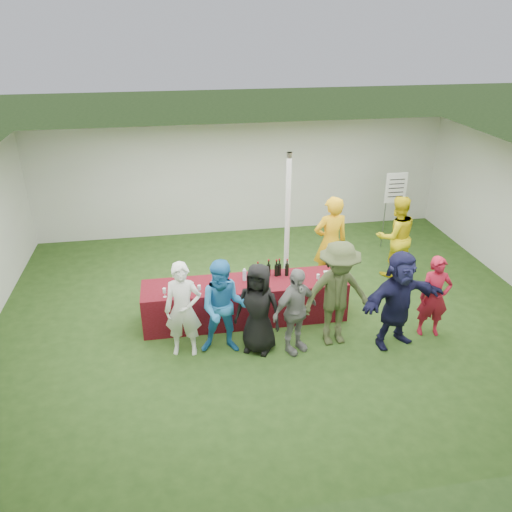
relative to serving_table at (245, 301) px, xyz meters
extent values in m
plane|color=#284719|center=(0.54, 0.07, -0.38)|extent=(60.00, 60.00, 0.00)
plane|color=white|center=(0.54, 4.07, 0.97)|extent=(10.00, 0.00, 10.00)
plane|color=white|center=(0.54, -3.93, 0.97)|extent=(10.00, 0.00, 10.00)
plane|color=white|center=(0.54, 0.07, 2.33)|extent=(10.00, 10.00, 0.00)
cylinder|color=silver|center=(1.04, 1.27, 0.98)|extent=(0.10, 0.10, 2.70)
cube|color=maroon|center=(0.00, 0.00, 0.00)|extent=(3.60, 0.80, 0.75)
cylinder|color=black|center=(0.25, 0.12, 0.48)|extent=(0.07, 0.07, 0.22)
cylinder|color=black|center=(0.25, 0.12, 0.64)|extent=(0.03, 0.03, 0.08)
cylinder|color=maroon|center=(0.25, 0.12, 0.69)|extent=(0.03, 0.03, 0.02)
cylinder|color=black|center=(0.46, 0.18, 0.48)|extent=(0.07, 0.07, 0.22)
cylinder|color=black|center=(0.46, 0.18, 0.64)|extent=(0.03, 0.03, 0.08)
cylinder|color=maroon|center=(0.46, 0.18, 0.69)|extent=(0.03, 0.03, 0.02)
cylinder|color=black|center=(0.59, 0.15, 0.48)|extent=(0.07, 0.07, 0.22)
cylinder|color=black|center=(0.59, 0.15, 0.64)|extent=(0.03, 0.03, 0.08)
cylinder|color=maroon|center=(0.59, 0.15, 0.69)|extent=(0.03, 0.03, 0.02)
cylinder|color=black|center=(0.65, 0.17, 0.48)|extent=(0.07, 0.07, 0.22)
cylinder|color=black|center=(0.65, 0.17, 0.64)|extent=(0.03, 0.03, 0.08)
cylinder|color=maroon|center=(0.65, 0.17, 0.69)|extent=(0.03, 0.03, 0.02)
cylinder|color=black|center=(0.79, 0.13, 0.48)|extent=(0.07, 0.07, 0.22)
cylinder|color=black|center=(0.79, 0.13, 0.64)|extent=(0.03, 0.03, 0.08)
cylinder|color=maroon|center=(0.79, 0.13, 0.69)|extent=(0.03, 0.03, 0.02)
cylinder|color=silver|center=(-1.39, -0.27, 0.38)|extent=(0.06, 0.06, 0.00)
cylinder|color=silver|center=(-1.39, -0.27, 0.42)|extent=(0.01, 0.01, 0.07)
cylinder|color=silver|center=(-1.39, -0.27, 0.50)|extent=(0.06, 0.06, 0.08)
cylinder|color=silver|center=(-1.05, -0.26, 0.38)|extent=(0.06, 0.06, 0.00)
cylinder|color=silver|center=(-1.05, -0.26, 0.42)|extent=(0.01, 0.01, 0.07)
cylinder|color=silver|center=(-1.05, -0.26, 0.50)|extent=(0.06, 0.06, 0.08)
cylinder|color=#490715|center=(-1.05, -0.26, 0.47)|extent=(0.05, 0.05, 0.02)
cylinder|color=silver|center=(-0.81, -0.27, 0.38)|extent=(0.06, 0.06, 0.00)
cylinder|color=silver|center=(-0.81, -0.27, 0.42)|extent=(0.01, 0.01, 0.07)
cylinder|color=silver|center=(-0.81, -0.27, 0.50)|extent=(0.06, 0.06, 0.08)
cylinder|color=silver|center=(-0.34, -0.25, 0.38)|extent=(0.06, 0.06, 0.00)
cylinder|color=silver|center=(-0.34, -0.25, 0.42)|extent=(0.01, 0.01, 0.07)
cylinder|color=silver|center=(-0.34, -0.25, 0.50)|extent=(0.06, 0.06, 0.08)
cylinder|color=silver|center=(1.26, -0.22, 0.38)|extent=(0.06, 0.06, 0.00)
cylinder|color=silver|center=(1.26, -0.22, 0.42)|extent=(0.01, 0.01, 0.07)
cylinder|color=silver|center=(1.26, -0.22, 0.50)|extent=(0.06, 0.06, 0.08)
cylinder|color=silver|center=(0.01, 0.08, 0.47)|extent=(0.07, 0.07, 0.20)
cylinder|color=silver|center=(0.01, 0.08, 0.59)|extent=(0.03, 0.03, 0.03)
cube|color=white|center=(1.60, 0.05, 0.39)|extent=(0.25, 0.18, 0.03)
cylinder|color=slate|center=(1.57, -0.22, 0.46)|extent=(0.27, 0.27, 0.18)
cylinder|color=slate|center=(3.64, 2.53, 0.18)|extent=(0.02, 0.02, 1.10)
cylinder|color=slate|center=(4.04, 2.53, 0.18)|extent=(0.02, 0.02, 1.10)
cube|color=white|center=(3.84, 2.53, 1.07)|extent=(0.50, 0.02, 0.70)
cube|color=black|center=(3.84, 2.52, 1.27)|extent=(0.36, 0.01, 0.02)
cube|color=black|center=(3.84, 2.52, 1.17)|extent=(0.36, 0.01, 0.02)
cube|color=black|center=(3.84, 2.52, 1.07)|extent=(0.36, 0.01, 0.02)
cube|color=black|center=(3.84, 2.52, 0.97)|extent=(0.36, 0.01, 0.02)
cube|color=black|center=(3.84, 2.52, 0.88)|extent=(0.36, 0.01, 0.02)
imported|color=#F1AE12|center=(1.83, 0.92, 0.58)|extent=(0.74, 0.52, 1.92)
imported|color=yellow|center=(3.32, 1.19, 0.50)|extent=(0.89, 0.71, 1.74)
imported|color=white|center=(-1.10, -0.82, 0.43)|extent=(0.64, 0.47, 1.62)
imported|color=#2578BF|center=(-0.46, -0.88, 0.44)|extent=(0.87, 0.72, 1.63)
imported|color=black|center=(0.08, -0.93, 0.40)|extent=(0.90, 0.79, 1.55)
imported|color=gray|center=(0.65, -1.06, 0.37)|extent=(0.95, 0.73, 1.50)
imported|color=#3F4927|center=(1.37, -0.94, 0.55)|extent=(1.24, 0.77, 1.84)
imported|color=#17173B|center=(2.34, -1.14, 0.47)|extent=(1.64, 0.89, 1.69)
imported|color=#A6152C|center=(3.07, -0.98, 0.35)|extent=(0.58, 0.43, 1.45)
camera|label=1|loc=(-1.08, -7.59, 4.64)|focal=35.00mm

